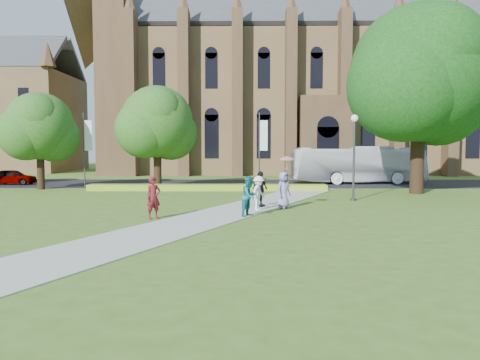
{
  "coord_description": "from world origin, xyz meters",
  "views": [
    {
      "loc": [
        0.86,
        -22.05,
        3.26
      ],
      "look_at": [
        0.61,
        1.66,
        1.6
      ],
      "focal_mm": 35.0,
      "sensor_mm": 36.0,
      "label": 1
    }
  ],
  "objects_px": {
    "pedestrian_0": "(154,198)",
    "tour_coach": "(358,165)",
    "streetlamp": "(354,147)",
    "car_0": "(13,177)",
    "large_tree": "(419,74)"
  },
  "relations": [
    {
      "from": "tour_coach",
      "to": "car_0",
      "type": "distance_m",
      "value": 30.58
    },
    {
      "from": "tour_coach",
      "to": "pedestrian_0",
      "type": "distance_m",
      "value": 25.55
    },
    {
      "from": "tour_coach",
      "to": "pedestrian_0",
      "type": "relative_size",
      "value": 6.35
    },
    {
      "from": "large_tree",
      "to": "car_0",
      "type": "distance_m",
      "value": 34.2
    },
    {
      "from": "streetlamp",
      "to": "car_0",
      "type": "height_order",
      "value": "streetlamp"
    },
    {
      "from": "large_tree",
      "to": "pedestrian_0",
      "type": "relative_size",
      "value": 7.0
    },
    {
      "from": "large_tree",
      "to": "pedestrian_0",
      "type": "distance_m",
      "value": 21.54
    },
    {
      "from": "streetlamp",
      "to": "tour_coach",
      "type": "bearing_deg",
      "value": 75.42
    },
    {
      "from": "tour_coach",
      "to": "pedestrian_0",
      "type": "xyz_separation_m",
      "value": [
        -14.34,
        -21.14,
        -0.7
      ]
    },
    {
      "from": "tour_coach",
      "to": "pedestrian_0",
      "type": "bearing_deg",
      "value": 139.96
    },
    {
      "from": "pedestrian_0",
      "to": "tour_coach",
      "type": "bearing_deg",
      "value": 18.98
    },
    {
      "from": "streetlamp",
      "to": "car_0",
      "type": "xyz_separation_m",
      "value": [
        -26.97,
        12.0,
        -2.61
      ]
    },
    {
      "from": "car_0",
      "to": "tour_coach",
      "type": "bearing_deg",
      "value": -85.98
    },
    {
      "from": "large_tree",
      "to": "tour_coach",
      "type": "relative_size",
      "value": 1.1
    },
    {
      "from": "tour_coach",
      "to": "car_0",
      "type": "bearing_deg",
      "value": 87.19
    }
  ]
}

